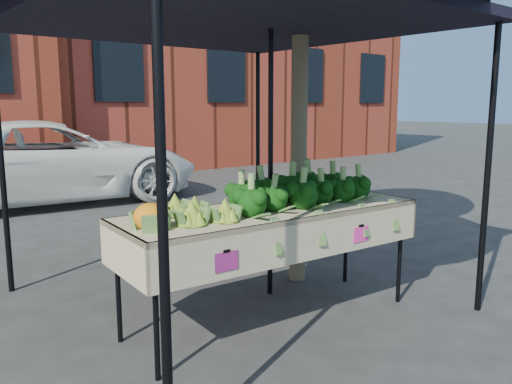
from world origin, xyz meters
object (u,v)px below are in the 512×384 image
object	(u,v)px
canopy	(232,143)
vehicle	(43,52)
table	(272,265)
street_tree	(300,46)

from	to	relation	value
canopy	vehicle	world-z (taller)	vehicle
table	canopy	size ratio (longest dim) A/B	0.77
table	vehicle	world-z (taller)	vehicle
vehicle	street_tree	world-z (taller)	vehicle
canopy	vehicle	bearing A→B (deg)	87.33
canopy	street_tree	distance (m)	1.17
vehicle	street_tree	distance (m)	5.70
vehicle	street_tree	size ratio (longest dim) A/B	1.16
table	canopy	bearing A→B (deg)	88.39
table	street_tree	world-z (taller)	street_tree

